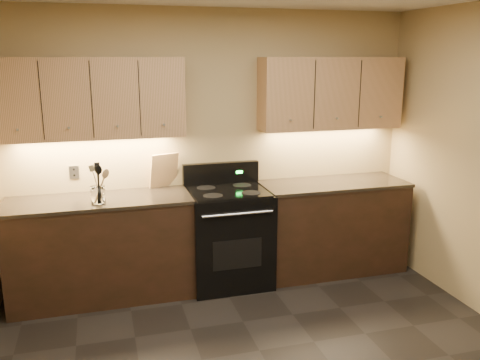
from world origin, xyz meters
TOP-DOWN VIEW (x-y plane):
  - wall_back at (0.00, 2.00)m, footprint 4.00×0.04m
  - counter_left at (-1.10, 1.70)m, footprint 1.62×0.62m
  - counter_right at (1.18, 1.70)m, footprint 1.46×0.62m
  - stove at (0.08, 1.68)m, footprint 0.76×0.68m
  - upper_cab_left at (-1.10, 1.85)m, footprint 1.60×0.30m
  - upper_cab_right at (1.18, 1.85)m, footprint 1.44×0.30m
  - outlet_plate at (-1.30, 1.99)m, footprint 0.08×0.01m
  - utensil_crock at (-1.10, 1.56)m, footprint 0.13×0.13m
  - cutting_board at (-0.48, 1.95)m, footprint 0.29×0.18m
  - wooden_spoon at (-1.12, 1.55)m, footprint 0.16×0.06m
  - black_spoon at (-1.10, 1.57)m, footprint 0.08×0.18m
  - black_turner at (-1.08, 1.53)m, footprint 0.10×0.14m
  - steel_spatula at (-1.07, 1.57)m, footprint 0.17×0.13m

SIDE VIEW (x-z plane):
  - counter_left at x=-1.10m, z-range 0.00..0.93m
  - counter_right at x=1.18m, z-range 0.00..0.93m
  - stove at x=0.08m, z-range -0.09..1.05m
  - utensil_crock at x=-1.10m, z-range 0.92..1.08m
  - wooden_spoon at x=-1.12m, z-range 0.95..1.24m
  - cutting_board at x=-0.48m, z-range 0.93..1.27m
  - steel_spatula at x=-1.07m, z-range 0.94..1.28m
  - outlet_plate at x=-1.30m, z-range 1.06..1.18m
  - black_turner at x=-1.08m, z-range 0.94..1.30m
  - black_spoon at x=-1.10m, z-range 0.94..1.30m
  - wall_back at x=0.00m, z-range 0.00..2.60m
  - upper_cab_left at x=-1.10m, z-range 1.45..2.15m
  - upper_cab_right at x=1.18m, z-range 1.45..2.15m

